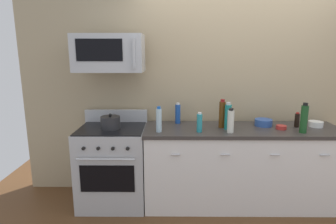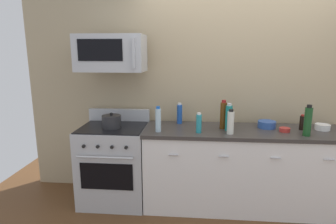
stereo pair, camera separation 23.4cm
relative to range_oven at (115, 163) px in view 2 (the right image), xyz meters
The scene contains 17 objects.
ground_plane 1.56m from the range_oven, ahead, with size 6.39×6.39×0.00m, color brown.
back_wall 1.78m from the range_oven, 15.25° to the left, with size 5.32×0.10×2.70m, color tan.
counter_unit 1.49m from the range_oven, ahead, with size 2.23×0.66×0.92m.
range_oven is the anchor object (origin of this frame).
microwave 1.28m from the range_oven, 89.71° to the left, with size 0.74×0.44×0.40m.
bottle_water_clear 0.81m from the range_oven, 16.07° to the right, with size 0.06×0.06×0.28m.
bottle_dish_soap 1.14m from the range_oven, ahead, with size 0.06×0.06×0.22m.
bottle_wine_amber 1.39m from the range_oven, ahead, with size 0.07×0.07×0.32m.
bottle_soy_sauce_dark 2.18m from the range_oven, ahead, with size 0.05×0.05×0.17m.
bottle_wine_green 2.17m from the range_oven, ahead, with size 0.07×0.07×0.32m.
bottle_soda_blue 0.97m from the range_oven, 15.80° to the left, with size 0.06×0.06×0.25m.
bottle_vinegar_white 1.44m from the range_oven, ahead, with size 0.07×0.07×0.26m.
bottle_sparkling_teal 1.43m from the range_oven, ahead, with size 0.07×0.07×0.30m.
bowl_white_ceramic 2.40m from the range_oven, ahead, with size 0.16×0.16×0.06m.
bowl_red_small 1.96m from the range_oven, ahead, with size 0.11×0.11×0.04m.
bowl_blue_mixing 1.82m from the range_oven, ahead, with size 0.20×0.20×0.08m.
stockpot 0.53m from the range_oven, 90.00° to the right, with size 0.22×0.22×0.18m.
Camera 2 is at (-0.59, -3.02, 1.76)m, focal length 29.58 mm.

